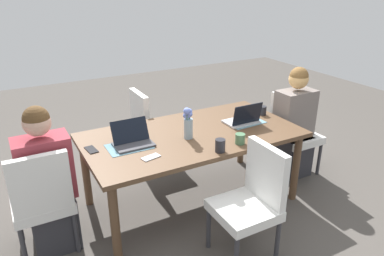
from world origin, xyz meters
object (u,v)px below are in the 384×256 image
(coffee_mug_centre_left, at_px, (263,111))
(phone_black, at_px, (91,150))
(dining_table, at_px, (192,140))
(chair_near_right_near, at_px, (252,197))
(flower_vase, at_px, (188,122))
(coffee_mug_near_left, at_px, (220,146))
(phone_silver, at_px, (151,157))
(chair_head_right_left_mid, at_px, (292,128))
(laptop_head_left_left_near, at_px, (132,140))
(chair_head_left_left_near, at_px, (42,198))
(person_head_left_left_near, at_px, (48,188))
(chair_far_left_far, at_px, (150,126))
(coffee_mug_near_right, at_px, (240,139))
(person_head_right_left_mid, at_px, (293,129))
(laptop_head_right_left_mid, at_px, (243,119))

(coffee_mug_centre_left, distance_m, phone_black, 1.75)
(dining_table, relative_size, chair_near_right_near, 2.16)
(dining_table, relative_size, flower_vase, 6.69)
(flower_vase, distance_m, coffee_mug_near_left, 0.38)
(chair_near_right_near, xyz_separation_m, phone_silver, (-0.58, 0.56, 0.23))
(coffee_mug_centre_left, bearing_deg, dining_table, -175.48)
(chair_head_right_left_mid, relative_size, laptop_head_left_left_near, 2.81)
(laptop_head_left_left_near, xyz_separation_m, coffee_mug_near_left, (0.58, -0.46, 0.01))
(chair_head_left_left_near, relative_size, person_head_left_left_near, 0.75)
(chair_head_left_left_near, distance_m, flower_vase, 1.30)
(dining_table, relative_size, phone_silver, 12.95)
(chair_head_left_left_near, bearing_deg, chair_far_left_far, 36.11)
(phone_black, bearing_deg, coffee_mug_near_right, -119.38)
(coffee_mug_centre_left, xyz_separation_m, phone_silver, (-1.38, -0.34, -0.04))
(laptop_head_left_left_near, bearing_deg, chair_near_right_near, -53.97)
(person_head_right_left_mid, distance_m, laptop_head_left_left_near, 1.80)
(dining_table, height_order, laptop_head_right_left_mid, laptop_head_right_left_mid)
(chair_far_left_far, bearing_deg, laptop_head_right_left_mid, -55.91)
(coffee_mug_near_left, bearing_deg, laptop_head_right_left_mid, 37.68)
(coffee_mug_near_right, height_order, coffee_mug_centre_left, coffee_mug_centre_left)
(coffee_mug_near_left, bearing_deg, phone_silver, 162.51)
(chair_head_left_left_near, xyz_separation_m, coffee_mug_near_right, (1.58, -0.32, 0.27))
(chair_head_left_left_near, height_order, flower_vase, flower_vase)
(person_head_left_left_near, relative_size, phone_black, 7.97)
(chair_head_right_left_mid, distance_m, chair_near_right_near, 1.51)
(laptop_head_right_left_mid, relative_size, phone_black, 2.13)
(chair_head_left_left_near, height_order, person_head_left_left_near, person_head_left_left_near)
(phone_black, bearing_deg, phone_silver, -140.43)
(flower_vase, distance_m, phone_silver, 0.49)
(person_head_left_left_near, height_order, phone_black, person_head_left_left_near)
(dining_table, height_order, coffee_mug_near_right, coffee_mug_near_right)
(chair_head_right_left_mid, xyz_separation_m, laptop_head_left_left_near, (-1.84, -0.03, 0.27))
(person_head_left_left_near, distance_m, chair_head_right_left_mid, 2.55)
(phone_silver, bearing_deg, laptop_head_left_left_near, 85.52)
(dining_table, distance_m, laptop_head_right_left_mid, 0.55)
(chair_head_right_left_mid, bearing_deg, chair_head_left_left_near, -177.15)
(laptop_head_right_left_mid, distance_m, coffee_mug_near_left, 0.66)
(chair_head_right_left_mid, xyz_separation_m, flower_vase, (-1.37, -0.14, 0.37))
(chair_head_left_left_near, bearing_deg, flower_vase, -0.35)
(dining_table, xyz_separation_m, phone_black, (-0.89, 0.09, 0.08))
(laptop_head_left_left_near, height_order, coffee_mug_centre_left, laptop_head_left_left_near)
(chair_head_left_left_near, xyz_separation_m, coffee_mug_near_left, (1.35, -0.36, 0.28))
(chair_far_left_far, distance_m, laptop_head_left_left_near, 1.00)
(chair_far_left_far, relative_size, coffee_mug_near_right, 10.21)
(chair_head_right_left_mid, height_order, coffee_mug_centre_left, chair_head_right_left_mid)
(chair_far_left_far, relative_size, laptop_head_right_left_mid, 2.81)
(chair_head_left_left_near, height_order, laptop_head_right_left_mid, laptop_head_right_left_mid)
(flower_vase, relative_size, laptop_head_left_left_near, 0.91)
(person_head_left_left_near, relative_size, person_head_right_left_mid, 1.00)
(flower_vase, distance_m, coffee_mug_near_right, 0.47)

